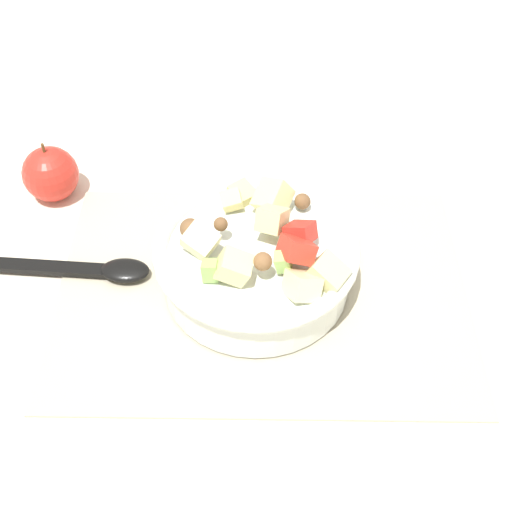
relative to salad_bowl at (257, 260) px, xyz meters
The scene contains 5 objects.
ground_plane 0.04m from the salad_bowl, 52.27° to the right, with size 2.40×2.40×0.00m, color silver.
placemat 0.04m from the salad_bowl, 52.27° to the right, with size 0.46×0.33×0.01m, color #BCB299.
salad_bowl is the anchor object (origin of this frame).
serving_spoon 0.20m from the salad_bowl, behind, with size 0.22×0.04×0.01m.
whole_apple 0.30m from the salad_bowl, 149.86° to the left, with size 0.07×0.07×0.08m.
Camera 1 is at (0.00, -0.51, 0.60)m, focal length 48.41 mm.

